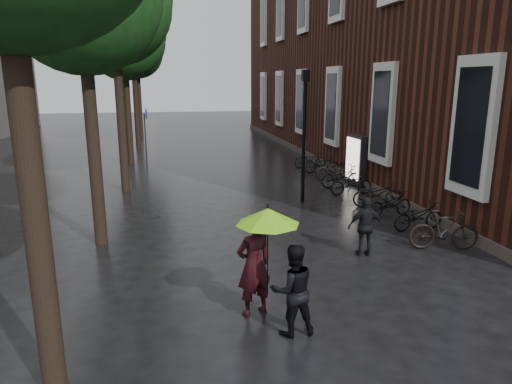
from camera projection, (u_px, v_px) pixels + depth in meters
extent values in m
cube|color=#38160F|center=(396.00, 47.00, 25.29)|extent=(10.00, 33.00, 12.00)
cube|color=silver|center=(474.00, 127.00, 11.69)|extent=(0.25, 1.60, 3.60)
cube|color=black|center=(471.00, 127.00, 11.67)|extent=(0.10, 1.20, 3.00)
cube|color=silver|center=(383.00, 114.00, 16.45)|extent=(0.25, 1.60, 3.60)
cube|color=black|center=(381.00, 114.00, 16.43)|extent=(0.10, 1.20, 3.00)
cube|color=silver|center=(333.00, 106.00, 21.21)|extent=(0.25, 1.60, 3.60)
cube|color=black|center=(331.00, 106.00, 21.19)|extent=(0.10, 1.20, 3.00)
cube|color=silver|center=(302.00, 102.00, 25.97)|extent=(0.25, 1.60, 3.60)
cube|color=black|center=(300.00, 102.00, 25.95)|extent=(0.10, 1.20, 3.00)
cube|color=silver|center=(280.00, 99.00, 30.73)|extent=(0.25, 1.60, 3.60)
cube|color=black|center=(278.00, 99.00, 30.71)|extent=(0.10, 1.20, 3.00)
cube|color=silver|center=(281.00, 12.00, 29.42)|extent=(0.25, 1.60, 3.60)
cube|color=black|center=(279.00, 12.00, 29.40)|extent=(0.10, 1.20, 3.00)
cube|color=silver|center=(264.00, 96.00, 35.49)|extent=(0.25, 1.60, 3.60)
cube|color=black|center=(262.00, 96.00, 35.47)|extent=(0.10, 1.20, 3.00)
cube|color=silver|center=(264.00, 21.00, 34.18)|extent=(0.25, 1.60, 3.60)
cube|color=black|center=(263.00, 21.00, 34.16)|extent=(0.10, 1.20, 3.00)
cube|color=#3F3833|center=(308.00, 154.00, 25.72)|extent=(0.40, 33.00, 0.30)
cylinder|color=black|center=(37.00, 230.00, 5.73)|extent=(0.32, 0.32, 4.68)
cylinder|color=black|center=(95.00, 159.00, 11.44)|extent=(0.32, 0.32, 4.51)
cylinder|color=black|center=(122.00, 127.00, 17.14)|extent=(0.32, 0.32, 4.95)
cylinder|color=black|center=(129.00, 121.00, 22.88)|extent=(0.32, 0.32, 4.40)
cylinder|color=black|center=(136.00, 110.00, 28.57)|extent=(0.32, 0.32, 4.79)
cylinder|color=black|center=(140.00, 107.00, 34.30)|extent=(0.32, 0.32, 4.57)
imported|color=black|center=(254.00, 265.00, 8.14)|extent=(0.81, 0.67, 1.91)
imported|color=black|center=(293.00, 290.00, 7.54)|extent=(0.80, 0.63, 1.59)
cylinder|color=black|center=(268.00, 255.00, 7.81)|extent=(0.02, 0.02, 1.40)
cone|color=#7CDE17|center=(268.00, 216.00, 7.64)|extent=(1.10, 1.10, 0.28)
cylinder|color=black|center=(268.00, 206.00, 7.60)|extent=(0.02, 0.02, 0.08)
imported|color=black|center=(366.00, 226.00, 11.00)|extent=(0.90, 0.46, 1.48)
imported|color=black|center=(444.00, 230.00, 11.44)|extent=(1.80, 0.88, 1.04)
imported|color=black|center=(418.00, 216.00, 12.98)|extent=(1.65, 0.73, 0.84)
imported|color=black|center=(390.00, 204.00, 14.28)|extent=(1.65, 0.80, 0.83)
imported|color=black|center=(377.00, 194.00, 15.41)|extent=(1.75, 0.73, 0.90)
imported|color=black|center=(351.00, 184.00, 17.01)|extent=(1.64, 0.59, 0.86)
imported|color=black|center=(341.00, 176.00, 18.21)|extent=(1.72, 0.64, 0.90)
imported|color=black|center=(334.00, 169.00, 19.66)|extent=(1.90, 1.01, 0.95)
imported|color=black|center=(321.00, 164.00, 21.09)|extent=(1.69, 0.79, 0.85)
imported|color=black|center=(310.00, 160.00, 22.29)|extent=(1.63, 0.81, 0.82)
cube|color=black|center=(356.00, 160.00, 18.64)|extent=(0.28, 1.35, 2.04)
cube|color=silver|center=(353.00, 159.00, 18.60)|extent=(0.04, 1.14, 1.67)
cylinder|color=black|center=(304.00, 142.00, 15.60)|extent=(0.13, 0.13, 4.22)
cube|color=black|center=(306.00, 75.00, 15.07)|extent=(0.23, 0.23, 0.37)
sphere|color=#FFE5B2|center=(306.00, 75.00, 15.07)|extent=(0.19, 0.19, 0.19)
cylinder|color=#262628|center=(146.00, 139.00, 23.23)|extent=(0.06, 0.06, 2.56)
cylinder|color=navy|center=(146.00, 113.00, 22.95)|extent=(0.03, 0.51, 0.51)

